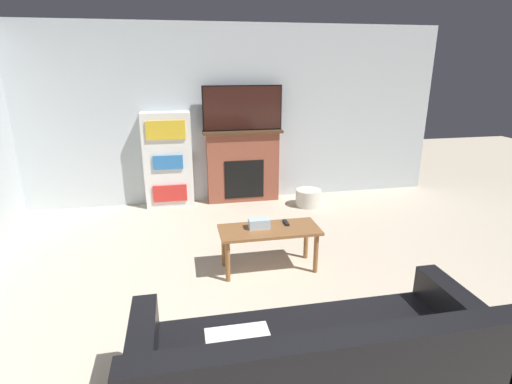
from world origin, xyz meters
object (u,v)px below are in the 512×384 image
couch (316,373)px  bookshelf (168,160)px  storage_basket (308,198)px  fireplace (243,166)px  coffee_table (269,235)px  tv (243,108)px

couch → bookshelf: size_ratio=1.57×
bookshelf → storage_basket: 2.23m
fireplace → couch: (-0.23, -4.15, -0.30)m
coffee_table → bookshelf: 2.53m
fireplace → tv: 0.90m
couch → tv: bearing=86.8°
tv → storage_basket: (0.95, -0.44, -1.35)m
fireplace → tv: tv is taller
bookshelf → storage_basket: (2.10, -0.44, -0.59)m
bookshelf → couch: bearing=-77.3°
fireplace → bookshelf: bearing=-178.9°
couch → coffee_table: bearing=86.1°
tv → bookshelf: bearing=-179.8°
tv → bookshelf: size_ratio=0.84×
tv → storage_basket: size_ratio=3.09×
couch → bookshelf: bookshelf is taller
bookshelf → coffee_table: bearing=-65.2°
fireplace → storage_basket: (0.95, -0.46, -0.44)m
fireplace → couch: bearing=-93.2°
fireplace → bookshelf: size_ratio=0.85×
fireplace → couch: 4.16m
couch → coffee_table: size_ratio=2.15×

